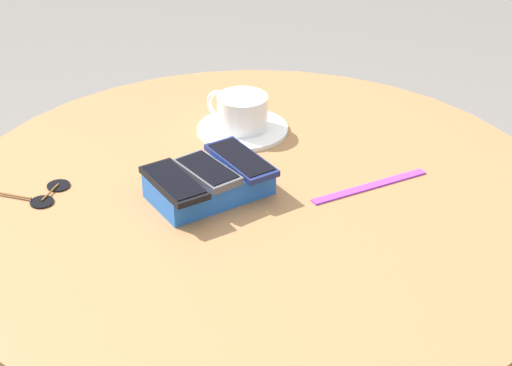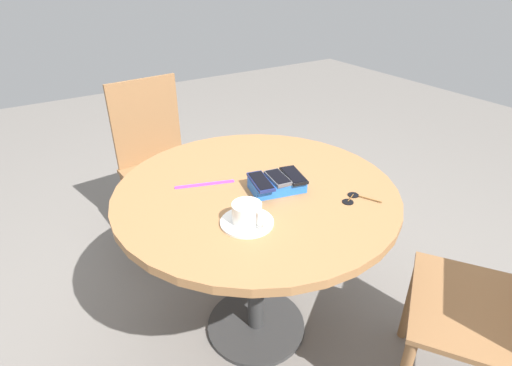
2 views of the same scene
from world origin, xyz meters
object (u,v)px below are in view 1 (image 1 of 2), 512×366
phone_gray (207,171)px  coffee_cup (241,111)px  phone_navy (241,160)px  lanyard_strap (370,186)px  round_table (256,250)px  sunglasses (45,194)px  phone_box (209,185)px  phone_black (174,182)px  saucer (243,129)px

phone_gray → coffee_cup: bearing=31.6°
phone_navy → lanyard_strap: size_ratio=0.70×
coffee_cup → lanyard_strap: coffee_cup is taller
round_table → sunglasses: sunglasses is taller
lanyard_strap → sunglasses: 0.53m
phone_box → lanyard_strap: size_ratio=0.95×
phone_box → phone_black: (-0.06, 0.01, 0.03)m
phone_navy → lanyard_strap: phone_navy is taller
coffee_cup → phone_box: bearing=-148.0°
coffee_cup → lanyard_strap: bearing=-89.4°
phone_navy → coffee_cup: bearing=44.6°
phone_gray → coffee_cup: size_ratio=0.99×
phone_box → phone_black: bearing=168.4°
phone_black → phone_box: bearing=-11.6°
saucer → round_table: bearing=-129.8°
lanyard_strap → sunglasses: size_ratio=1.92×
phone_box → phone_navy: bearing=-10.7°
phone_navy → sunglasses: bearing=140.1°
phone_box → sunglasses: size_ratio=1.83×
phone_black → sunglasses: 0.22m
round_table → coffee_cup: size_ratio=8.08×
phone_navy → saucer: phone_navy is taller
phone_black → coffee_cup: 0.28m
phone_box → coffee_cup: (0.20, 0.12, 0.02)m
phone_black → round_table: bearing=-28.2°
round_table → phone_gray: phone_gray is taller
phone_box → phone_navy: (0.06, -0.01, 0.03)m
round_table → phone_navy: (0.01, 0.04, 0.16)m
phone_navy → saucer: (0.14, 0.13, -0.04)m
round_table → sunglasses: size_ratio=9.01×
phone_box → saucer: phone_box is taller
phone_box → phone_gray: size_ratio=1.65×
phone_gray → phone_navy: size_ratio=0.82×
saucer → phone_box: bearing=-148.7°
phone_box → lanyard_strap: bearing=-40.5°
lanyard_strap → sunglasses: (-0.38, 0.36, 0.00)m
saucer → lanyard_strap: size_ratio=0.77×
round_table → sunglasses: bearing=134.5°
lanyard_strap → phone_gray: bearing=140.1°
phone_black → phone_gray: phone_gray is taller
phone_black → phone_gray: (0.06, -0.01, 0.00)m
phone_black → coffee_cup: size_ratio=1.14×
phone_box → phone_navy: phone_navy is taller
round_table → phone_box: size_ratio=4.94×
phone_navy → sunglasses: phone_navy is taller
saucer → phone_navy: bearing=-136.0°
round_table → phone_box: 0.15m
phone_box → lanyard_strap: phone_box is taller
coffee_cup → phone_black: bearing=-157.0°
coffee_cup → lanyard_strap: (0.00, -0.29, -0.04)m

